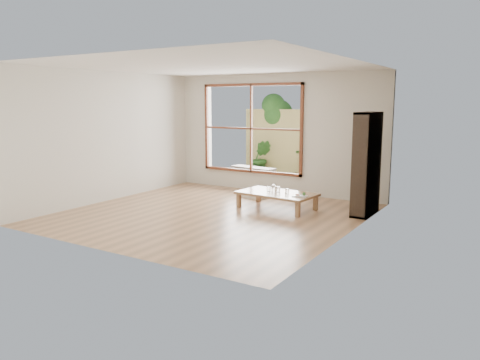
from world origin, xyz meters
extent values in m
plane|color=tan|center=(0.00, 0.00, 0.00)|extent=(5.00, 5.00, 0.00)
cube|color=#967348|center=(0.79, 0.99, 0.29)|extent=(1.50, 0.93, 0.04)
cube|color=#967348|center=(0.12, 0.71, 0.13)|extent=(0.08, 0.08, 0.27)
cube|color=#967348|center=(0.18, 1.37, 0.13)|extent=(0.08, 0.08, 0.27)
cube|color=#967348|center=(1.40, 0.60, 0.13)|extent=(0.08, 0.08, 0.27)
cube|color=#967348|center=(1.46, 1.26, 0.13)|extent=(0.08, 0.08, 0.27)
cube|color=silver|center=(-0.04, 1.77, 0.04)|extent=(0.64, 0.64, 0.08)
cube|color=#30241A|center=(2.33, 1.43, 0.91)|extent=(0.29, 0.82, 1.82)
cylinder|color=silver|center=(0.75, 0.93, 0.39)|extent=(0.08, 0.08, 0.15)
cylinder|color=silver|center=(1.00, 1.00, 0.36)|extent=(0.06, 0.06, 0.09)
cylinder|color=silver|center=(0.79, 1.03, 0.37)|extent=(0.08, 0.08, 0.10)
cylinder|color=silver|center=(0.61, 0.99, 0.36)|extent=(0.07, 0.07, 0.09)
cube|color=white|center=(1.32, 0.86, 0.32)|extent=(0.28, 0.22, 0.02)
sphere|color=#376C2B|center=(1.38, 0.90, 0.36)|extent=(0.06, 0.06, 0.06)
cube|color=orange|center=(1.29, 0.83, 0.34)|extent=(0.05, 0.04, 0.02)
cube|color=beige|center=(1.25, 0.89, 0.34)|extent=(0.06, 0.05, 0.02)
cylinder|color=silver|center=(1.34, 0.81, 0.34)|extent=(0.14, 0.03, 0.01)
cube|color=#3B322B|center=(-0.60, 3.56, 0.00)|extent=(2.80, 2.00, 0.05)
cube|color=#30241A|center=(-1.02, 3.23, 0.37)|extent=(1.22, 0.52, 0.05)
cube|color=#30241A|center=(-1.58, 3.18, 0.19)|extent=(0.07, 0.07, 0.32)
cube|color=#30241A|center=(-1.54, 3.44, 0.19)|extent=(0.07, 0.07, 0.32)
cube|color=#30241A|center=(-0.49, 3.02, 0.19)|extent=(0.07, 0.07, 0.32)
cube|color=#30241A|center=(-0.46, 3.28, 0.19)|extent=(0.07, 0.07, 0.32)
cube|color=#DBC570|center=(-0.60, 4.56, 0.90)|extent=(2.80, 0.06, 1.80)
imported|color=#366A27|center=(0.20, 4.16, 0.51)|extent=(1.04, 0.95, 0.98)
imported|color=#366A27|center=(-1.37, 4.26, 0.50)|extent=(0.65, 0.59, 0.95)
cylinder|color=#4C3D2D|center=(-1.30, 4.86, 0.80)|extent=(0.14, 0.14, 1.60)
sphere|color=#366A27|center=(-1.18, 4.86, 1.65)|extent=(0.84, 0.84, 0.84)
sphere|color=#366A27|center=(-1.45, 4.94, 1.45)|extent=(0.70, 0.70, 0.70)
sphere|color=#366A27|center=(-1.27, 4.76, 1.90)|extent=(0.64, 0.64, 0.64)
camera|label=1|loc=(4.71, -6.73, 1.99)|focal=35.00mm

